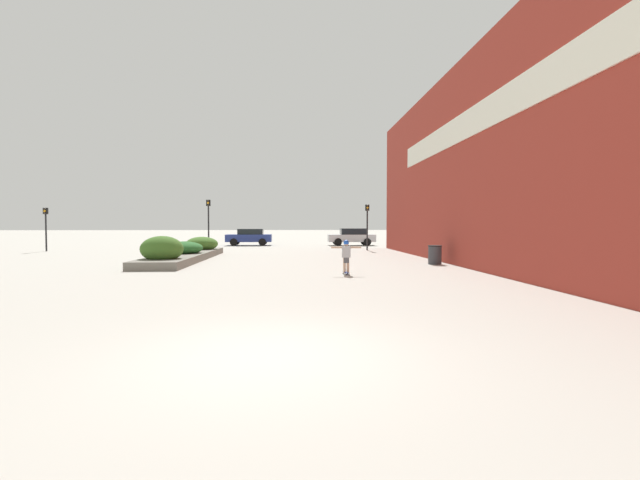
{
  "coord_description": "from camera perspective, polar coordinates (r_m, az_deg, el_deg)",
  "views": [
    {
      "loc": [
        0.33,
        -6.13,
        1.89
      ],
      "look_at": [
        1.61,
        14.63,
        1.15
      ],
      "focal_mm": 24.0,
      "sensor_mm": 36.0,
      "label": 1
    }
  ],
  "objects": [
    {
      "name": "car_center_right",
      "position": [
        39.28,
        4.28,
        0.47
      ],
      "size": [
        4.26,
        1.91,
        1.56
      ],
      "rotation": [
        0.0,
        0.0,
        1.57
      ],
      "color": "#BCBCC1",
      "rests_on": "ground_plane"
    },
    {
      "name": "traffic_light_left",
      "position": [
        32.16,
        -14.66,
        3.08
      ],
      "size": [
        0.28,
        0.3,
        3.71
      ],
      "color": "black",
      "rests_on": "ground_plane"
    },
    {
      "name": "skateboard",
      "position": [
        16.3,
        3.51,
        -4.39
      ],
      "size": [
        0.21,
        0.58,
        0.09
      ],
      "rotation": [
        0.0,
        0.0,
        -0.0
      ],
      "color": "navy",
      "rests_on": "ground_plane"
    },
    {
      "name": "ground_plane",
      "position": [
        6.42,
        -6.5,
        -15.06
      ],
      "size": [
        300.0,
        300.0,
        0.0
      ],
      "primitive_type": "plane",
      "color": "#ADA89E"
    },
    {
      "name": "skateboarder",
      "position": [
        16.23,
        3.51,
        -1.71
      ],
      "size": [
        1.14,
        0.21,
        1.23
      ],
      "rotation": [
        0.0,
        0.0,
        -0.0
      ],
      "color": "tan",
      "rests_on": "skateboard"
    },
    {
      "name": "building_wall_right",
      "position": [
        19.62,
        20.22,
        10.08
      ],
      "size": [
        0.67,
        32.64,
        9.32
      ],
      "color": "maroon",
      "rests_on": "ground_plane"
    },
    {
      "name": "trash_bin",
      "position": [
        21.17,
        15.06,
        -1.91
      ],
      "size": [
        0.66,
        0.66,
        0.91
      ],
      "color": "#38383D",
      "rests_on": "ground_plane"
    },
    {
      "name": "traffic_light_far_left",
      "position": [
        36.13,
        -32.74,
        2.11
      ],
      "size": [
        0.28,
        0.3,
        3.1
      ],
      "color": "black",
      "rests_on": "ground_plane"
    },
    {
      "name": "planter_box",
      "position": [
        24.07,
        -17.56,
        -1.44
      ],
      "size": [
        2.16,
        11.36,
        1.39
      ],
      "color": "slate",
      "rests_on": "ground_plane"
    },
    {
      "name": "car_center_left",
      "position": [
        39.68,
        -9.39,
        0.44
      ],
      "size": [
        4.11,
        1.88,
        1.52
      ],
      "rotation": [
        0.0,
        0.0,
        1.57
      ],
      "color": "navy",
      "rests_on": "ground_plane"
    },
    {
      "name": "car_leftmost",
      "position": [
        41.85,
        18.97,
        0.44
      ],
      "size": [
        4.0,
        2.01,
        1.51
      ],
      "rotation": [
        0.0,
        0.0,
        -1.57
      ],
      "color": "black",
      "rests_on": "ground_plane"
    },
    {
      "name": "traffic_light_right",
      "position": [
        31.82,
        6.32,
        2.79
      ],
      "size": [
        0.28,
        0.3,
        3.38
      ],
      "color": "black",
      "rests_on": "ground_plane"
    }
  ]
}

